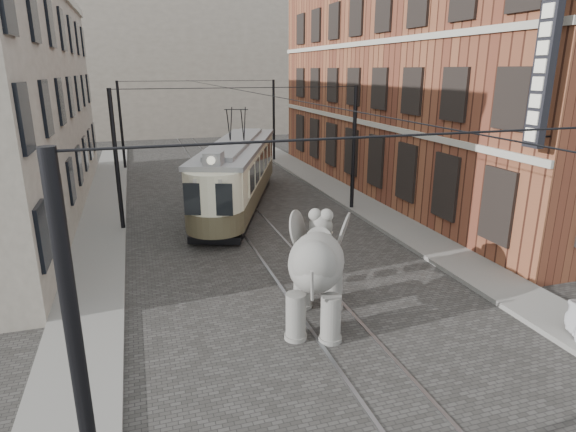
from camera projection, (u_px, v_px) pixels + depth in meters
name	position (u px, v px, depth m)	size (l,w,h in m)	color
ground	(288.00, 267.00, 17.12)	(120.00, 120.00, 0.00)	#3D3B39
tram_rails	(288.00, 267.00, 17.11)	(1.54, 80.00, 0.02)	slate
sidewalk_right	(435.00, 247.00, 18.82)	(2.00, 60.00, 0.15)	slate
sidewalk_left	(92.00, 289.00, 15.22)	(2.00, 60.00, 0.15)	slate
brick_building	(428.00, 83.00, 26.76)	(8.00, 26.00, 12.00)	brown
distant_block	(175.00, 67.00, 51.58)	(28.00, 10.00, 14.00)	gray
catenary	(249.00, 160.00, 20.75)	(11.00, 30.20, 6.00)	black
tram	(238.00, 158.00, 24.19)	(2.54, 12.32, 4.89)	beige
elephant	(316.00, 276.00, 12.98)	(2.52, 4.57, 2.80)	slate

